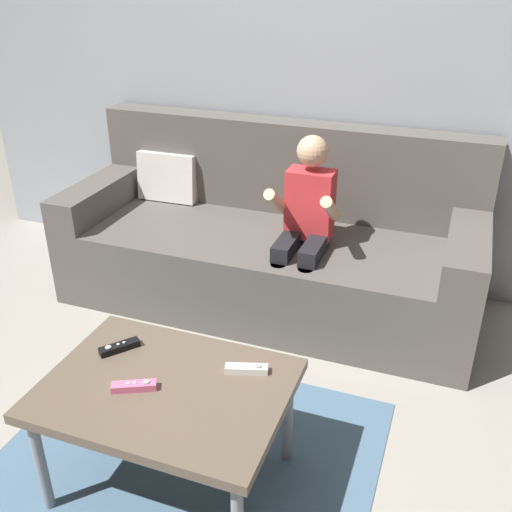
# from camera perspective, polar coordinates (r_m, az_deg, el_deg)

# --- Properties ---
(wall_back) EXTENTS (4.01, 0.05, 2.50)m
(wall_back) POSITION_cam_1_polar(r_m,az_deg,el_deg) (3.11, 4.67, 19.92)
(wall_back) COLOR #999EA8
(wall_back) RESTS_ON ground
(couch) EXTENTS (2.07, 0.80, 0.88)m
(couch) POSITION_cam_1_polar(r_m,az_deg,el_deg) (3.04, 1.32, 1.08)
(couch) COLOR #56514C
(couch) RESTS_ON ground
(person_seated_on_couch) EXTENTS (0.31, 0.38, 0.93)m
(person_seated_on_couch) POSITION_cam_1_polar(r_m,az_deg,el_deg) (2.72, 4.73, 3.08)
(person_seated_on_couch) COLOR black
(person_seated_on_couch) RESTS_ON ground
(coffee_table) EXTENTS (0.78, 0.58, 0.42)m
(coffee_table) POSITION_cam_1_polar(r_m,az_deg,el_deg) (1.96, -8.70, -13.23)
(coffee_table) COLOR brown
(coffee_table) RESTS_ON ground
(area_rug) EXTENTS (1.34, 1.31, 0.01)m
(area_rug) POSITION_cam_1_polar(r_m,az_deg,el_deg) (2.22, -7.98, -20.70)
(area_rug) COLOR slate
(area_rug) RESTS_ON ground
(game_remote_pink_near_edge) EXTENTS (0.14, 0.09, 0.03)m
(game_remote_pink_near_edge) POSITION_cam_1_polar(r_m,az_deg,el_deg) (1.92, -11.73, -12.27)
(game_remote_pink_near_edge) COLOR pink
(game_remote_pink_near_edge) RESTS_ON coffee_table
(game_remote_white_center) EXTENTS (0.14, 0.08, 0.03)m
(game_remote_white_center) POSITION_cam_1_polar(r_m,az_deg,el_deg) (1.95, -0.91, -10.91)
(game_remote_white_center) COLOR white
(game_remote_white_center) RESTS_ON coffee_table
(game_remote_black_far_corner) EXTENTS (0.12, 0.13, 0.03)m
(game_remote_black_far_corner) POSITION_cam_1_polar(r_m,az_deg,el_deg) (2.10, -13.13, -8.61)
(game_remote_black_far_corner) COLOR black
(game_remote_black_far_corner) RESTS_ON coffee_table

